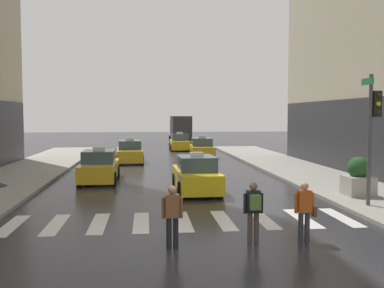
{
  "coord_description": "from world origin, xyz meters",
  "views": [
    {
      "loc": [
        -1.19,
        -11.13,
        3.47
      ],
      "look_at": [
        0.84,
        8.0,
        2.2
      ],
      "focal_mm": 41.16,
      "sensor_mm": 36.0,
      "label": 1
    }
  ],
  "objects": [
    {
      "name": "taxi_fourth",
      "position": [
        3.37,
        24.37,
        0.72
      ],
      "size": [
        2.09,
        4.61,
        1.8
      ],
      "color": "gold",
      "rests_on": "ground"
    },
    {
      "name": "box_truck",
      "position": [
        2.95,
        41.74,
        1.85
      ],
      "size": [
        2.34,
        7.56,
        3.35
      ],
      "color": "#2D2D2D",
      "rests_on": "ground"
    },
    {
      "name": "taxi_lead",
      "position": [
        1.09,
        8.6,
        0.72
      ],
      "size": [
        2.01,
        4.58,
        1.8
      ],
      "color": "yellow",
      "rests_on": "ground"
    },
    {
      "name": "taxi_third",
      "position": [
        -2.36,
        21.37,
        0.72
      ],
      "size": [
        2.1,
        4.62,
        1.8
      ],
      "color": "gold",
      "rests_on": "ground"
    },
    {
      "name": "ground_plane",
      "position": [
        0.0,
        0.0,
        0.0
      ],
      "size": [
        160.0,
        160.0,
        0.0
      ],
      "primitive_type": "plane",
      "color": "#26262B"
    },
    {
      "name": "traffic_light_pole",
      "position": [
        7.07,
        4.14,
        3.26
      ],
      "size": [
        0.44,
        0.84,
        4.8
      ],
      "color": "#47474C",
      "rests_on": "curb_right"
    },
    {
      "name": "pedestrian_plain_coat",
      "position": [
        -0.51,
        0.12,
        0.94
      ],
      "size": [
        0.55,
        0.24,
        1.65
      ],
      "color": "black",
      "rests_on": "ground"
    },
    {
      "name": "taxi_fifth",
      "position": [
        2.17,
        32.39,
        0.72
      ],
      "size": [
        1.95,
        4.55,
        1.8
      ],
      "color": "gold",
      "rests_on": "ground"
    },
    {
      "name": "taxi_second",
      "position": [
        -3.63,
        12.26,
        0.72
      ],
      "size": [
        1.94,
        4.54,
        1.8
      ],
      "color": "gold",
      "rests_on": "ground"
    },
    {
      "name": "pedestrian_with_handbag",
      "position": [
        3.13,
        0.35,
        0.93
      ],
      "size": [
        0.6,
        0.24,
        1.65
      ],
      "color": "#333338",
      "rests_on": "ground"
    },
    {
      "name": "planter_near_corner",
      "position": [
        7.54,
        6.06,
        0.87
      ],
      "size": [
        1.1,
        1.1,
        1.6
      ],
      "color": "#A8A399",
      "rests_on": "curb_right"
    },
    {
      "name": "crosswalk_markings",
      "position": [
        -0.0,
        3.0,
        0.0
      ],
      "size": [
        11.3,
        2.8,
        0.01
      ],
      "color": "silver",
      "rests_on": "ground"
    },
    {
      "name": "pedestrian_with_backpack",
      "position": [
        1.72,
        0.42,
        0.97
      ],
      "size": [
        0.55,
        0.43,
        1.65
      ],
      "color": "#473D33",
      "rests_on": "ground"
    }
  ]
}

